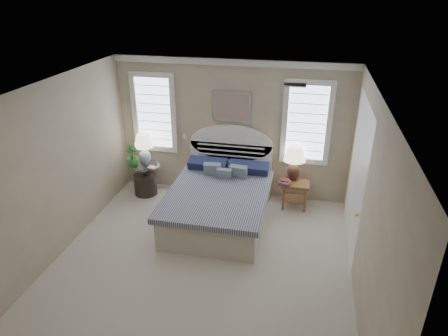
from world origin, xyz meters
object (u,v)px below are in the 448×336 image
bed (220,200)px  lamp_right (294,159)px  nightstand_right (295,189)px  floor_pot (146,184)px  side_table_left (146,177)px  lamp_left (144,146)px

bed → lamp_right: bearing=33.8°
bed → lamp_right: 1.59m
nightstand_right → lamp_right: lamp_right is taller
nightstand_right → floor_pot: nightstand_right is taller
floor_pot → lamp_right: bearing=4.5°
bed → floor_pot: bearing=160.5°
side_table_left → nightstand_right: size_ratio=1.19×
floor_pot → lamp_right: 3.02m
side_table_left → nightstand_right: 2.95m
side_table_left → lamp_left: lamp_left is taller
nightstand_right → floor_pot: size_ratio=1.16×
bed → floor_pot: bed is taller
side_table_left → floor_pot: side_table_left is taller
floor_pot → lamp_left: size_ratio=0.72×
side_table_left → nightstand_right: side_table_left is taller
floor_pot → side_table_left: bearing=-6.4°
lamp_right → floor_pot: bearing=-175.5°
side_table_left → lamp_right: size_ratio=0.94×
nightstand_right → lamp_left: (-2.99, 0.01, 0.63)m
lamp_left → nightstand_right: bearing=-0.1°
floor_pot → lamp_right: lamp_right is taller
lamp_right → side_table_left: bearing=-175.3°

